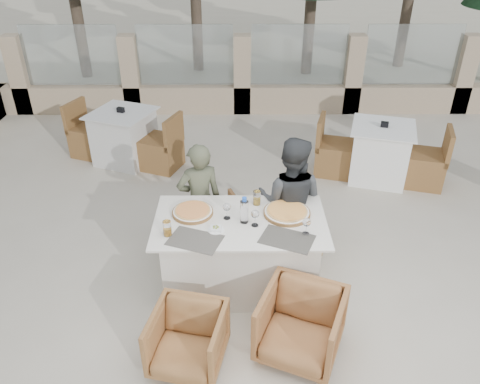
{
  "coord_description": "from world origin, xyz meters",
  "views": [
    {
      "loc": [
        -0.08,
        -3.49,
        3.23
      ],
      "look_at": [
        -0.06,
        0.37,
        0.9
      ],
      "focal_mm": 35.0,
      "sensor_mm": 36.0,
      "label": 1
    }
  ],
  "objects_px": {
    "dining_table": "(240,254)",
    "beer_glass_right": "(257,198)",
    "wine_glass_near": "(255,217)",
    "armchair_far_right": "(285,231)",
    "armchair_far_left": "(213,227)",
    "water_bottle": "(244,210)",
    "pizza_left": "(193,211)",
    "bg_table_a": "(124,137)",
    "armchair_near_left": "(188,340)",
    "diner_right": "(290,201)",
    "wine_glass_corner": "(306,225)",
    "olive_dish": "(216,228)",
    "bg_table_b": "(380,153)",
    "beer_glass_left": "(167,228)",
    "armchair_near_right": "(301,325)",
    "pizza_right": "(287,212)",
    "wine_glass_centre": "(227,210)",
    "diner_left": "(200,200)"
  },
  "relations": [
    {
      "from": "olive_dish",
      "to": "armchair_near_left",
      "type": "distance_m",
      "value": 0.98
    },
    {
      "from": "olive_dish",
      "to": "bg_table_b",
      "type": "xyz_separation_m",
      "value": [
        2.14,
        2.33,
        -0.41
      ]
    },
    {
      "from": "diner_left",
      "to": "pizza_left",
      "type": "bearing_deg",
      "value": 67.79
    },
    {
      "from": "dining_table",
      "to": "armchair_far_right",
      "type": "bearing_deg",
      "value": 46.37
    },
    {
      "from": "pizza_right",
      "to": "wine_glass_near",
      "type": "height_order",
      "value": "wine_glass_near"
    },
    {
      "from": "armchair_near_left",
      "to": "armchair_near_right",
      "type": "distance_m",
      "value": 0.93
    },
    {
      "from": "wine_glass_corner",
      "to": "beer_glass_left",
      "type": "height_order",
      "value": "wine_glass_corner"
    },
    {
      "from": "pizza_left",
      "to": "armchair_near_right",
      "type": "xyz_separation_m",
      "value": [
        0.94,
        -0.96,
        -0.49
      ]
    },
    {
      "from": "beer_glass_right",
      "to": "bg_table_b",
      "type": "height_order",
      "value": "beer_glass_right"
    },
    {
      "from": "beer_glass_left",
      "to": "armchair_far_right",
      "type": "relative_size",
      "value": 0.24
    },
    {
      "from": "water_bottle",
      "to": "wine_glass_corner",
      "type": "height_order",
      "value": "water_bottle"
    },
    {
      "from": "wine_glass_centre",
      "to": "armchair_near_right",
      "type": "xyz_separation_m",
      "value": [
        0.62,
        -0.88,
        -0.56
      ]
    },
    {
      "from": "olive_dish",
      "to": "diner_right",
      "type": "height_order",
      "value": "diner_right"
    },
    {
      "from": "wine_glass_centre",
      "to": "armchair_near_left",
      "type": "height_order",
      "value": "wine_glass_centre"
    },
    {
      "from": "wine_glass_corner",
      "to": "armchair_far_left",
      "type": "relative_size",
      "value": 0.29
    },
    {
      "from": "armchair_far_right",
      "to": "armchair_far_left",
      "type": "bearing_deg",
      "value": -28.28
    },
    {
      "from": "pizza_right",
      "to": "wine_glass_corner",
      "type": "xyz_separation_m",
      "value": [
        0.14,
        -0.32,
        0.06
      ]
    },
    {
      "from": "wine_glass_near",
      "to": "wine_glass_corner",
      "type": "height_order",
      "value": "same"
    },
    {
      "from": "diner_right",
      "to": "armchair_far_right",
      "type": "bearing_deg",
      "value": -52.79
    },
    {
      "from": "pizza_left",
      "to": "bg_table_a",
      "type": "relative_size",
      "value": 0.24
    },
    {
      "from": "armchair_near_right",
      "to": "diner_left",
      "type": "relative_size",
      "value": 0.51
    },
    {
      "from": "wine_glass_near",
      "to": "beer_glass_right",
      "type": "bearing_deg",
      "value": 85.27
    },
    {
      "from": "bg_table_b",
      "to": "beer_glass_right",
      "type": "bearing_deg",
      "value": -116.74
    },
    {
      "from": "pizza_right",
      "to": "wine_glass_near",
      "type": "relative_size",
      "value": 2.4
    },
    {
      "from": "pizza_right",
      "to": "wine_glass_near",
      "type": "xyz_separation_m",
      "value": [
        -0.31,
        -0.18,
        0.06
      ]
    },
    {
      "from": "pizza_right",
      "to": "beer_glass_left",
      "type": "relative_size",
      "value": 3.05
    },
    {
      "from": "wine_glass_near",
      "to": "beer_glass_right",
      "type": "height_order",
      "value": "wine_glass_near"
    },
    {
      "from": "pizza_right",
      "to": "beer_glass_right",
      "type": "height_order",
      "value": "beer_glass_right"
    },
    {
      "from": "wine_glass_near",
      "to": "armchair_far_right",
      "type": "height_order",
      "value": "wine_glass_near"
    },
    {
      "from": "dining_table",
      "to": "armchair_near_left",
      "type": "relative_size",
      "value": 2.74
    },
    {
      "from": "pizza_left",
      "to": "armchair_far_right",
      "type": "distance_m",
      "value": 1.13
    },
    {
      "from": "beer_glass_left",
      "to": "diner_right",
      "type": "distance_m",
      "value": 1.33
    },
    {
      "from": "dining_table",
      "to": "armchair_far_right",
      "type": "distance_m",
      "value": 0.71
    },
    {
      "from": "armchair_far_right",
      "to": "diner_right",
      "type": "height_order",
      "value": "diner_right"
    },
    {
      "from": "wine_glass_centre",
      "to": "armchair_far_right",
      "type": "xyz_separation_m",
      "value": [
        0.61,
        0.47,
        -0.58
      ]
    },
    {
      "from": "water_bottle",
      "to": "beer_glass_right",
      "type": "xyz_separation_m",
      "value": [
        0.13,
        0.3,
        -0.06
      ]
    },
    {
      "from": "pizza_left",
      "to": "armchair_far_left",
      "type": "height_order",
      "value": "pizza_left"
    },
    {
      "from": "beer_glass_right",
      "to": "olive_dish",
      "type": "bearing_deg",
      "value": -131.29
    },
    {
      "from": "beer_glass_left",
      "to": "olive_dish",
      "type": "height_order",
      "value": "beer_glass_left"
    },
    {
      "from": "beer_glass_right",
      "to": "bg_table_a",
      "type": "xyz_separation_m",
      "value": [
        -1.85,
        2.45,
        -0.46
      ]
    },
    {
      "from": "beer_glass_left",
      "to": "armchair_far_right",
      "type": "distance_m",
      "value": 1.45
    },
    {
      "from": "armchair_near_left",
      "to": "bg_table_a",
      "type": "relative_size",
      "value": 0.36
    },
    {
      "from": "pizza_left",
      "to": "bg_table_a",
      "type": "xyz_separation_m",
      "value": [
        -1.24,
        2.61,
        -0.41
      ]
    },
    {
      "from": "dining_table",
      "to": "bg_table_a",
      "type": "distance_m",
      "value": 3.21
    },
    {
      "from": "dining_table",
      "to": "beer_glass_right",
      "type": "relative_size",
      "value": 10.92
    },
    {
      "from": "pizza_right",
      "to": "diner_left",
      "type": "bearing_deg",
      "value": 152.25
    },
    {
      "from": "armchair_far_left",
      "to": "armchair_near_right",
      "type": "height_order",
      "value": "armchair_near_right"
    },
    {
      "from": "beer_glass_right",
      "to": "olive_dish",
      "type": "xyz_separation_m",
      "value": [
        -0.38,
        -0.44,
        -0.05
      ]
    },
    {
      "from": "dining_table",
      "to": "armchair_far_left",
      "type": "xyz_separation_m",
      "value": [
        -0.29,
        0.57,
        -0.1
      ]
    },
    {
      "from": "water_bottle",
      "to": "olive_dish",
      "type": "height_order",
      "value": "water_bottle"
    }
  ]
}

